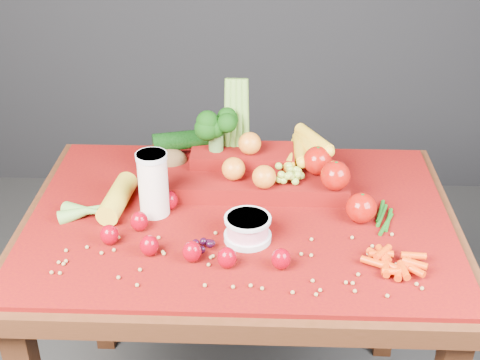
{
  "coord_description": "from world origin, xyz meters",
  "views": [
    {
      "loc": [
        0.05,
        -1.42,
        1.67
      ],
      "look_at": [
        0.0,
        0.02,
        0.85
      ],
      "focal_mm": 50.0,
      "sensor_mm": 36.0,
      "label": 1
    }
  ],
  "objects_px": {
    "table": "(240,249)",
    "produce_mound": "(258,165)",
    "milk_glass": "(153,182)",
    "yogurt_bowl": "(248,228)"
  },
  "relations": [
    {
      "from": "table",
      "to": "milk_glass",
      "type": "relative_size",
      "value": 6.54
    },
    {
      "from": "table",
      "to": "milk_glass",
      "type": "xyz_separation_m",
      "value": [
        -0.21,
        -0.0,
        0.2
      ]
    },
    {
      "from": "milk_glass",
      "to": "yogurt_bowl",
      "type": "distance_m",
      "value": 0.27
    },
    {
      "from": "table",
      "to": "produce_mound",
      "type": "xyz_separation_m",
      "value": [
        0.04,
        0.16,
        0.16
      ]
    },
    {
      "from": "milk_glass",
      "to": "table",
      "type": "bearing_deg",
      "value": 0.35
    },
    {
      "from": "yogurt_bowl",
      "to": "produce_mound",
      "type": "bearing_deg",
      "value": 85.66
    },
    {
      "from": "table",
      "to": "yogurt_bowl",
      "type": "xyz_separation_m",
      "value": [
        0.02,
        -0.11,
        0.14
      ]
    },
    {
      "from": "milk_glass",
      "to": "yogurt_bowl",
      "type": "height_order",
      "value": "milk_glass"
    },
    {
      "from": "table",
      "to": "yogurt_bowl",
      "type": "bearing_deg",
      "value": -78.26
    },
    {
      "from": "table",
      "to": "produce_mound",
      "type": "height_order",
      "value": "produce_mound"
    }
  ]
}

